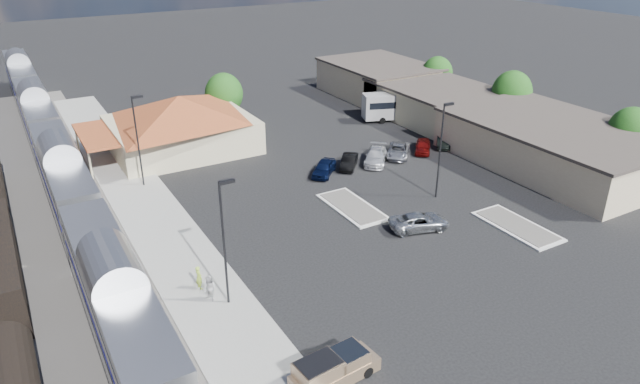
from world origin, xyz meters
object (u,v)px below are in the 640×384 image
station_depot (180,123)px  coach_bus (405,104)px  pickup_truck (335,368)px  suv (420,222)px

station_depot → coach_bus: bearing=-7.4°
station_depot → pickup_truck: bearing=-95.7°
station_depot → coach_bus: 28.82m
pickup_truck → coach_bus: size_ratio=0.47×
pickup_truck → coach_bus: (32.50, 35.83, 1.21)m
suv → pickup_truck: bearing=143.3°
station_depot → suv: 30.38m
station_depot → suv: (11.23, -28.13, -2.43)m
station_depot → suv: size_ratio=3.64×
suv → coach_bus: 29.98m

